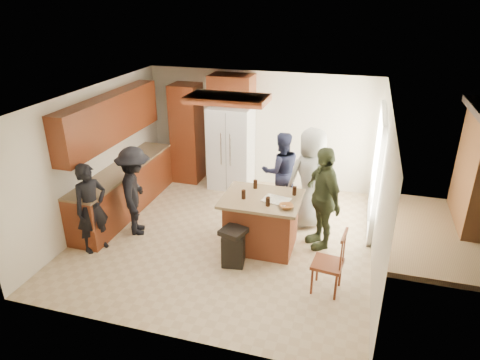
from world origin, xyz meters
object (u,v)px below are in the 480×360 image
(person_behind_right, at_px, (311,178))
(person_counter, at_px, (135,191))
(person_behind_left, at_px, (281,171))
(spindle_chair, at_px, (329,264))
(kitchen_island, at_px, (261,222))
(refrigerator, at_px, (231,148))
(person_front_left, at_px, (91,208))
(person_side_right, at_px, (322,198))
(trash_bin, at_px, (233,246))

(person_behind_right, xyz_separation_m, person_counter, (-2.91, -1.14, -0.12))
(person_behind_left, distance_m, person_counter, 2.80)
(person_behind_left, bearing_deg, spindle_chair, 91.44)
(person_counter, distance_m, kitchen_island, 2.26)
(person_counter, bearing_deg, refrigerator, -46.95)
(person_behind_right, distance_m, spindle_chair, 2.01)
(person_counter, xyz_separation_m, kitchen_island, (2.24, 0.14, -0.33))
(person_front_left, distance_m, person_behind_left, 3.56)
(person_behind_right, bearing_deg, person_front_left, -1.37)
(person_side_right, height_order, kitchen_island, person_side_right)
(person_front_left, bearing_deg, person_counter, -3.70)
(person_side_right, distance_m, trash_bin, 1.68)
(spindle_chair, bearing_deg, person_behind_right, 105.84)
(person_side_right, relative_size, spindle_chair, 1.79)
(person_side_right, height_order, person_counter, person_side_right)
(person_behind_right, xyz_separation_m, kitchen_island, (-0.67, -1.00, -0.46))
(person_front_left, distance_m, trash_bin, 2.41)
(person_behind_left, xyz_separation_m, spindle_chair, (1.18, -2.38, -0.34))
(spindle_chair, bearing_deg, trash_bin, 170.15)
(person_front_left, relative_size, person_counter, 0.95)
(person_front_left, xyz_separation_m, kitchen_island, (2.65, 0.84, -0.30))
(person_behind_right, distance_m, person_side_right, 0.71)
(refrigerator, relative_size, kitchen_island, 1.41)
(trash_bin, height_order, spindle_chair, spindle_chair)
(person_side_right, bearing_deg, person_front_left, -103.98)
(person_behind_left, height_order, person_counter, person_counter)
(refrigerator, bearing_deg, person_behind_right, -33.48)
(person_side_right, distance_m, person_counter, 3.22)
(trash_bin, bearing_deg, person_front_left, -174.47)
(person_front_left, height_order, person_behind_right, person_behind_right)
(person_side_right, height_order, refrigerator, refrigerator)
(person_counter, bearing_deg, person_behind_right, -92.70)
(person_front_left, distance_m, kitchen_island, 2.80)
(person_counter, xyz_separation_m, refrigerator, (1.01, 2.40, 0.09))
(person_behind_left, bearing_deg, person_counter, 11.08)
(person_behind_left, distance_m, person_behind_right, 0.83)
(person_behind_right, xyz_separation_m, person_side_right, (0.27, -0.65, -0.04))
(person_behind_right, relative_size, person_counter, 1.15)
(person_behind_left, bearing_deg, person_side_right, 103.61)
(person_front_left, bearing_deg, spindle_chair, -63.50)
(person_behind_left, distance_m, kitchen_island, 1.54)
(person_front_left, bearing_deg, refrigerator, 2.27)
(kitchen_island, bearing_deg, person_front_left, -162.35)
(person_behind_left, height_order, refrigerator, refrigerator)
(person_behind_right, height_order, trash_bin, person_behind_right)
(person_side_right, xyz_separation_m, spindle_chair, (0.26, -1.22, -0.43))
(refrigerator, bearing_deg, person_front_left, -114.73)
(kitchen_island, height_order, spindle_chair, spindle_chair)
(person_side_right, relative_size, kitchen_island, 1.39)
(person_behind_right, bearing_deg, trash_bin, 28.53)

